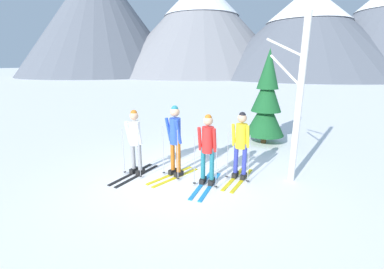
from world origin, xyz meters
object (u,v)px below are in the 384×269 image
at_px(skier_in_white, 135,140).
at_px(skier_in_yellow, 241,142).
at_px(skier_in_red, 208,147).
at_px(birch_tree_tall, 298,100).
at_px(skier_in_blue, 175,137).
at_px(pine_tree_near, 266,102).

height_order(skier_in_white, skier_in_yellow, skier_in_white).
bearing_deg(skier_in_red, birch_tree_tall, 17.11).
bearing_deg(skier_in_blue, skier_in_yellow, 5.77).
height_order(skier_in_white, birch_tree_tall, birch_tree_tall).
xyz_separation_m(skier_in_red, skier_in_yellow, (0.77, 0.51, 0.02)).
distance_m(skier_in_red, skier_in_yellow, 0.92).
xyz_separation_m(pine_tree_near, birch_tree_tall, (0.42, -3.20, 0.48)).
xyz_separation_m(skier_in_blue, skier_in_red, (0.88, -0.34, -0.09)).
xyz_separation_m(skier_in_white, pine_tree_near, (3.52, 3.57, 0.59)).
bearing_deg(skier_in_white, skier_in_blue, 4.78).
bearing_deg(birch_tree_tall, skier_in_blue, -174.47).
height_order(skier_in_red, pine_tree_near, pine_tree_near).
relative_size(skier_in_white, skier_in_red, 1.00).
xyz_separation_m(skier_in_red, birch_tree_tall, (2.02, 0.62, 1.07)).
bearing_deg(skier_in_yellow, birch_tree_tall, 5.21).
xyz_separation_m(skier_in_white, birch_tree_tall, (3.94, 0.37, 1.08)).
distance_m(skier_in_red, pine_tree_near, 4.19).
height_order(skier_in_red, skier_in_yellow, skier_in_red).
height_order(pine_tree_near, birch_tree_tall, birch_tree_tall).
height_order(skier_in_white, skier_in_blue, skier_in_blue).
xyz_separation_m(skier_in_white, skier_in_blue, (1.04, 0.09, 0.09)).
distance_m(skier_in_white, skier_in_yellow, 2.70).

